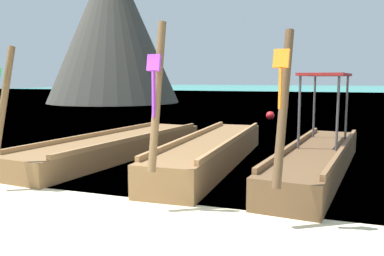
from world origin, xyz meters
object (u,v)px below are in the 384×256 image
longtail_boat_green_ribbon (117,146)px  karst_rock (111,29)px  longtail_boat_violet_ribbon (212,151)px  longtail_boat_orange_ribbon (318,157)px  mooring_buoy_near (270,116)px

longtail_boat_green_ribbon → karst_rock: 25.03m
longtail_boat_violet_ribbon → longtail_boat_orange_ribbon: 2.28m
longtail_boat_green_ribbon → karst_rock: karst_rock is taller
longtail_boat_violet_ribbon → karst_rock: (-15.23, 20.97, 5.68)m
karst_rock → longtail_boat_violet_ribbon: bearing=-54.0°
longtail_boat_orange_ribbon → mooring_buoy_near: longtail_boat_orange_ribbon is taller
karst_rock → mooring_buoy_near: 18.95m
longtail_boat_green_ribbon → mooring_buoy_near: (2.12, 10.46, -0.05)m
longtail_boat_violet_ribbon → mooring_buoy_near: (-0.44, 10.63, -0.10)m
longtail_boat_violet_ribbon → longtail_boat_green_ribbon: bearing=176.3°
karst_rock → mooring_buoy_near: karst_rock is taller
longtail_boat_green_ribbon → longtail_boat_orange_ribbon: bearing=-2.5°
longtail_boat_violet_ribbon → longtail_boat_orange_ribbon: size_ratio=1.01×
longtail_boat_orange_ribbon → mooring_buoy_near: bearing=104.3°
longtail_boat_violet_ribbon → longtail_boat_orange_ribbon: longtail_boat_violet_ribbon is taller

